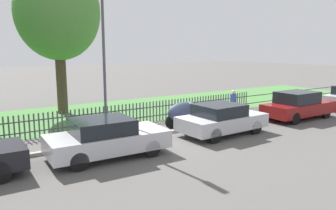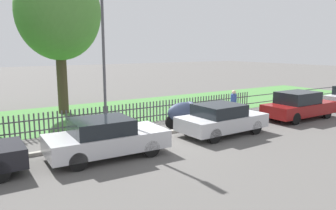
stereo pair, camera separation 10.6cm
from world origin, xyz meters
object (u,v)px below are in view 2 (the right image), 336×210
at_px(parked_car_white_van, 299,105).
at_px(covered_motorcycle, 184,112).
at_px(parked_car_navy_estate, 106,137).
at_px(tree_mid_park, 58,13).
at_px(parked_car_red_compact, 221,119).
at_px(street_lamp, 104,40).
at_px(pedestrian_near_fence, 233,103).

xyz_separation_m(parked_car_white_van, covered_motorcycle, (-6.04, 1.81, -0.00)).
relative_size(parked_car_white_van, covered_motorcycle, 2.27).
relative_size(parked_car_navy_estate, tree_mid_park, 0.50).
distance_m(parked_car_red_compact, covered_motorcycle, 2.03).
height_order(parked_car_navy_estate, parked_car_red_compact, parked_car_navy_estate).
bearing_deg(tree_mid_park, parked_car_red_compact, -62.42).
distance_m(covered_motorcycle, tree_mid_park, 8.90).
bearing_deg(parked_car_red_compact, street_lamp, 154.41).
relative_size(parked_car_white_van, tree_mid_park, 0.52).
relative_size(tree_mid_park, street_lamp, 1.28).
xyz_separation_m(covered_motorcycle, street_lamp, (-3.84, -0.01, 3.24)).
xyz_separation_m(parked_car_navy_estate, street_lamp, (0.87, 2.03, 3.28)).
bearing_deg(tree_mid_park, covered_motorcycle, -59.31).
xyz_separation_m(parked_car_navy_estate, parked_car_red_compact, (5.27, 0.08, -0.00)).
distance_m(pedestrian_near_fence, street_lamp, 7.47).
height_order(parked_car_navy_estate, covered_motorcycle, parked_car_navy_estate).
relative_size(parked_car_navy_estate, covered_motorcycle, 2.17).
bearing_deg(tree_mid_park, parked_car_navy_estate, -96.03).
height_order(tree_mid_park, street_lamp, tree_mid_park).
bearing_deg(street_lamp, tree_mid_park, 89.79).
bearing_deg(pedestrian_near_fence, covered_motorcycle, 135.66).
bearing_deg(parked_car_navy_estate, tree_mid_park, 85.84).
relative_size(parked_car_red_compact, street_lamp, 0.61).
relative_size(parked_car_navy_estate, parked_car_red_compact, 1.04).
bearing_deg(covered_motorcycle, parked_car_navy_estate, -152.91).
bearing_deg(parked_car_red_compact, tree_mid_park, 115.82).
relative_size(parked_car_navy_estate, street_lamp, 0.64).
xyz_separation_m(parked_car_white_van, street_lamp, (-9.89, 1.81, 3.24)).
bearing_deg(pedestrian_near_fence, street_lamp, 137.77).
xyz_separation_m(parked_car_navy_estate, covered_motorcycle, (4.71, 2.04, 0.04)).
height_order(parked_car_navy_estate, parked_car_white_van, parked_car_white_van).
bearing_deg(parked_car_navy_estate, covered_motorcycle, 25.24).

